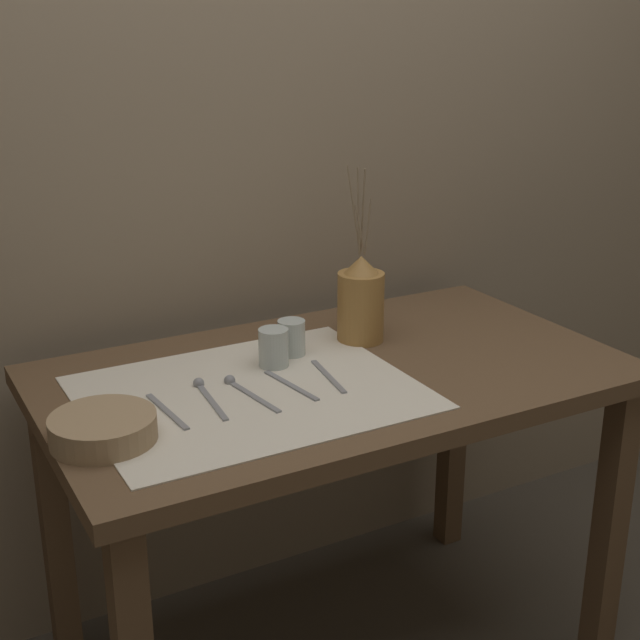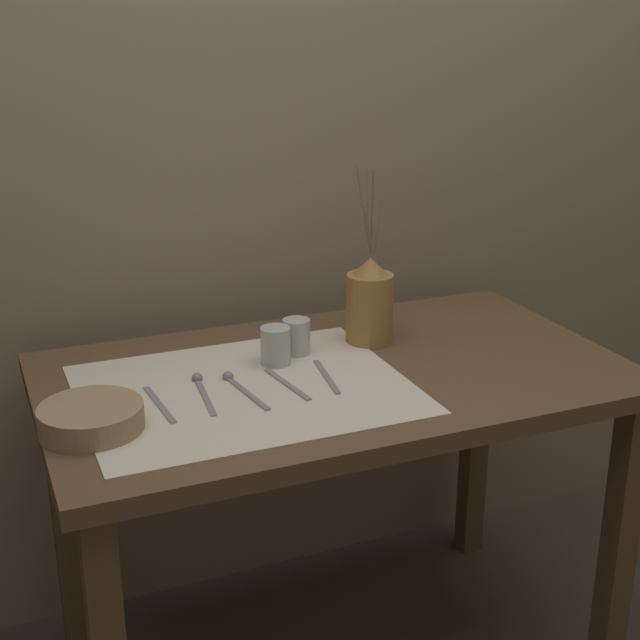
% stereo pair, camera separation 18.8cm
% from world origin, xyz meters
% --- Properties ---
extents(stone_wall_back, '(7.00, 0.06, 2.40)m').
position_xyz_m(stone_wall_back, '(0.00, 0.47, 1.20)').
color(stone_wall_back, gray).
rests_on(stone_wall_back, ground_plane).
extents(wooden_table, '(1.26, 0.73, 0.78)m').
position_xyz_m(wooden_table, '(0.00, 0.00, 0.67)').
color(wooden_table, brown).
rests_on(wooden_table, ground_plane).
extents(linen_cloth, '(0.67, 0.53, 0.00)m').
position_xyz_m(linen_cloth, '(-0.22, -0.03, 0.78)').
color(linen_cloth, beige).
rests_on(linen_cloth, wooden_table).
extents(pitcher_with_flowers, '(0.11, 0.11, 0.42)m').
position_xyz_m(pitcher_with_flowers, '(0.14, 0.13, 0.88)').
color(pitcher_with_flowers, olive).
rests_on(pitcher_with_flowers, wooden_table).
extents(wooden_bowl, '(0.19, 0.19, 0.05)m').
position_xyz_m(wooden_bowl, '(-0.54, -0.10, 0.81)').
color(wooden_bowl, '#9E7F5B').
rests_on(wooden_bowl, wooden_table).
extents(glass_tumbler_near, '(0.07, 0.07, 0.08)m').
position_xyz_m(glass_tumbler_near, '(-0.11, 0.08, 0.83)').
color(glass_tumbler_near, '#B7C1BC').
rests_on(glass_tumbler_near, wooden_table).
extents(glass_tumbler_far, '(0.06, 0.06, 0.08)m').
position_xyz_m(glass_tumbler_far, '(-0.05, 0.12, 0.82)').
color(glass_tumbler_far, '#B7C1BC').
rests_on(glass_tumbler_far, wooden_table).
extents(fork_inner, '(0.02, 0.19, 0.00)m').
position_xyz_m(fork_inner, '(-0.40, -0.04, 0.79)').
color(fork_inner, gray).
rests_on(fork_inner, wooden_table).
extents(spoon_inner, '(0.03, 0.20, 0.02)m').
position_xyz_m(spoon_inner, '(-0.30, 0.02, 0.79)').
color(spoon_inner, gray).
rests_on(spoon_inner, wooden_table).
extents(spoon_outer, '(0.04, 0.20, 0.02)m').
position_xyz_m(spoon_outer, '(-0.23, -0.00, 0.79)').
color(spoon_outer, gray).
rests_on(spoon_outer, wooden_table).
extents(fork_outer, '(0.04, 0.18, 0.00)m').
position_xyz_m(fork_outer, '(-0.13, -0.04, 0.79)').
color(fork_outer, gray).
rests_on(fork_outer, wooden_table).
extents(knife_center, '(0.04, 0.18, 0.00)m').
position_xyz_m(knife_center, '(-0.04, -0.04, 0.79)').
color(knife_center, gray).
rests_on(knife_center, wooden_table).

